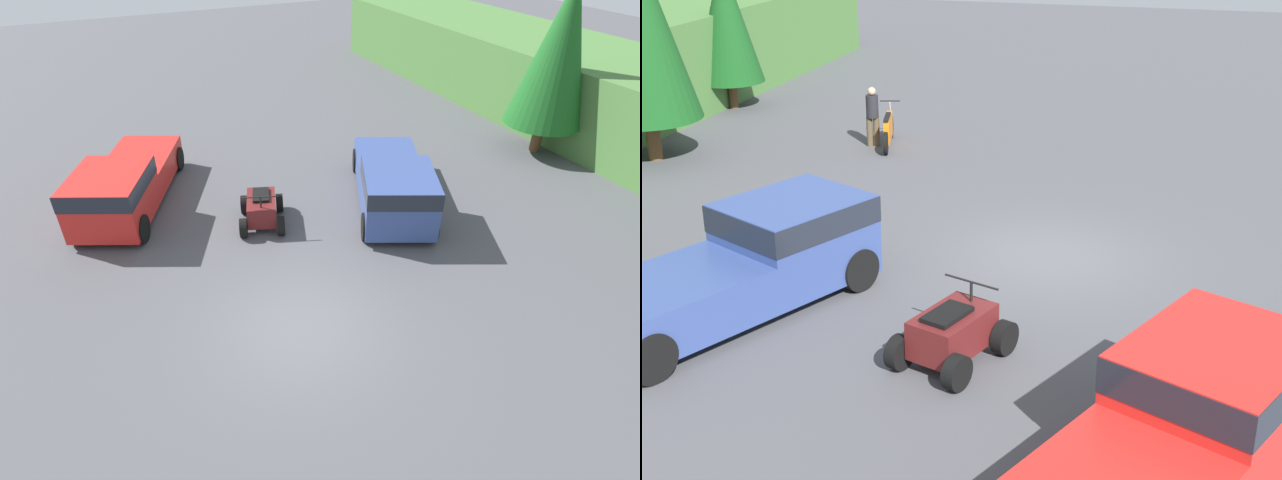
% 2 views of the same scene
% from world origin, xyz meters
% --- Properties ---
extents(ground_plane, '(80.00, 80.00, 0.00)m').
position_xyz_m(ground_plane, '(0.00, 0.00, 0.00)').
color(ground_plane, '#4C4C51').
extents(tree_mid_right, '(2.25, 2.25, 5.12)m').
position_xyz_m(tree_mid_right, '(9.97, 12.85, 3.01)').
color(tree_mid_right, brown).
rests_on(tree_mid_right, ground_plane).
extents(pickup_truck_red, '(6.16, 4.32, 1.80)m').
position_xyz_m(pickup_truck_red, '(-7.31, -2.95, 0.96)').
color(pickup_truck_red, red).
rests_on(pickup_truck_red, ground_plane).
extents(pickup_truck_second, '(5.93, 4.24, 1.80)m').
position_xyz_m(pickup_truck_second, '(-3.70, 4.80, 0.96)').
color(pickup_truck_second, '#334784').
rests_on(pickup_truck_second, ground_plane).
extents(dirt_bike, '(2.40, 0.89, 1.17)m').
position_xyz_m(dirt_bike, '(6.96, 6.09, 0.49)').
color(dirt_bike, black).
rests_on(dirt_bike, ground_plane).
extents(quad_atv, '(2.29, 1.91, 1.24)m').
position_xyz_m(quad_atv, '(-4.74, 0.73, 0.49)').
color(quad_atv, black).
rests_on(quad_atv, ground_plane).
extents(rider_person, '(0.46, 0.46, 1.75)m').
position_xyz_m(rider_person, '(6.84, 6.52, 0.95)').
color(rider_person, brown).
rests_on(rider_person, ground_plane).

